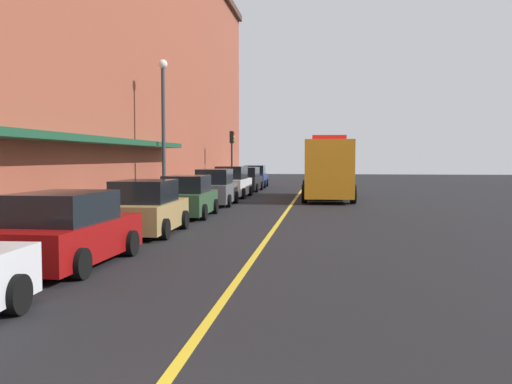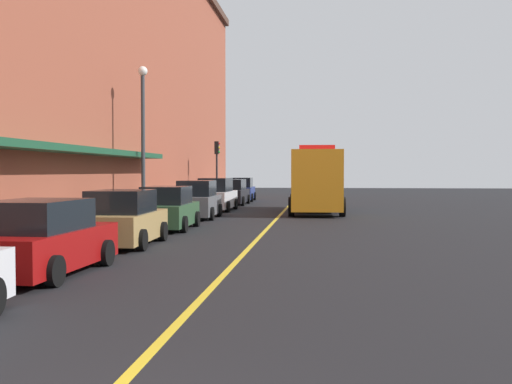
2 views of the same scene
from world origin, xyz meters
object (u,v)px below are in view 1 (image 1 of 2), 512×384
(parked_car_7, at_px, (255,177))
(parked_car_2, at_px, (146,209))
(parked_car_4, at_px, (215,188))
(parking_meter_1, at_px, (67,208))
(parked_car_1, at_px, (67,231))
(parked_car_6, at_px, (247,180))
(utility_truck, at_px, (327,170))
(parking_meter_0, at_px, (197,183))
(traffic_light_near, at_px, (232,148))
(parked_car_3, at_px, (188,197))
(parked_car_5, at_px, (232,183))
(street_lamp_left, at_px, (163,117))

(parked_car_7, bearing_deg, parked_car_2, 178.22)
(parked_car_4, xyz_separation_m, parking_meter_1, (-1.47, -13.73, 0.20))
(parked_car_1, relative_size, parked_car_6, 0.94)
(utility_truck, bearing_deg, parking_meter_0, -70.01)
(parked_car_4, bearing_deg, traffic_light_near, 4.63)
(parked_car_2, height_order, parking_meter_1, parked_car_2)
(parking_meter_1, height_order, traffic_light_near, traffic_light_near)
(parked_car_3, bearing_deg, parking_meter_1, 168.34)
(parked_car_5, relative_size, parked_car_7, 0.98)
(parked_car_6, bearing_deg, traffic_light_near, 42.12)
(parked_car_3, height_order, parked_car_6, parked_car_6)
(parked_car_3, distance_m, parked_car_6, 18.07)
(parked_car_4, xyz_separation_m, parking_meter_0, (-1.47, 2.20, 0.20))
(parked_car_4, distance_m, parking_meter_1, 13.81)
(parking_meter_1, bearing_deg, parked_car_4, 83.89)
(parked_car_3, height_order, parked_car_5, parked_car_5)
(parked_car_2, xyz_separation_m, traffic_light_near, (-1.34, 24.87, 2.35))
(parked_car_2, distance_m, parking_meter_1, 3.01)
(utility_truck, height_order, traffic_light_near, traffic_light_near)
(parked_car_4, distance_m, traffic_light_near, 14.05)
(parked_car_3, relative_size, parking_meter_1, 3.19)
(street_lamp_left, bearing_deg, parked_car_2, -77.32)
(parked_car_2, bearing_deg, utility_truck, -21.13)
(parked_car_2, height_order, parked_car_4, parked_car_4)
(parked_car_6, height_order, parked_car_7, parked_car_7)
(parked_car_1, bearing_deg, utility_truck, -13.82)
(parked_car_1, height_order, traffic_light_near, traffic_light_near)
(parked_car_1, height_order, parked_car_6, parked_car_6)
(parked_car_3, height_order, parked_car_7, parked_car_7)
(parked_car_2, distance_m, parked_car_7, 28.81)
(utility_truck, bearing_deg, parked_car_3, -29.52)
(parked_car_3, bearing_deg, parked_car_7, -1.11)
(parked_car_3, xyz_separation_m, parked_car_7, (-0.09, 23.50, 0.04))
(parked_car_6, distance_m, utility_truck, 9.35)
(parked_car_2, distance_m, parked_car_5, 16.96)
(parking_meter_0, distance_m, traffic_light_near, 11.79)
(parked_car_5, relative_size, parking_meter_1, 3.43)
(street_lamp_left, bearing_deg, traffic_light_near, 87.63)
(parked_car_3, xyz_separation_m, parked_car_6, (-0.06, 18.07, 0.02))
(parked_car_3, xyz_separation_m, parking_meter_1, (-1.45, -7.96, 0.26))
(parked_car_2, bearing_deg, parked_car_1, 177.68)
(parked_car_5, bearing_deg, parked_car_1, -178.98)
(parked_car_5, height_order, parking_meter_1, parked_car_5)
(parked_car_6, bearing_deg, parked_car_4, -179.14)
(traffic_light_near, bearing_deg, parked_car_1, -87.64)
(parked_car_2, bearing_deg, parked_car_3, -1.86)
(parked_car_4, bearing_deg, parking_meter_0, 32.58)
(parked_car_7, bearing_deg, street_lamp_left, 172.53)
(parked_car_4, height_order, street_lamp_left, street_lamp_left)
(traffic_light_near, bearing_deg, parking_meter_1, -90.13)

